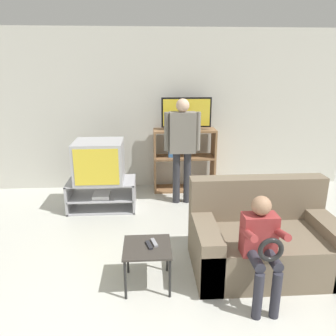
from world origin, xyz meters
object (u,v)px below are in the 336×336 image
Objects in this scene: media_shelf at (184,159)px; remote_control_white at (154,243)px; television_main at (99,161)px; television_flat at (186,115)px; person_seated_child at (262,243)px; couch at (263,241)px; person_standing_adult at (182,142)px; remote_control_black at (149,245)px; tv_stand at (102,195)px; snack_table at (147,251)px.

media_shelf is 2.53m from remote_control_white.
media_shelf is at bearing 62.62° from remote_control_white.
television_main is 1.48m from media_shelf.
person_seated_child is (0.33, -2.77, -0.71)m from television_flat.
television_flat reaches higher than media_shelf.
couch is 0.92× the size of person_standing_adult.
person_seated_child is (0.96, -0.29, 0.15)m from remote_control_black.
television_flat reaches higher than person_seated_child.
tv_stand is 1.41m from person_standing_adult.
couch reaches higher than snack_table.
media_shelf is 0.75m from television_flat.
television_flat reaches higher than television_main.
remote_control_black is at bearing -104.31° from television_flat.
television_main is 0.70× the size of person_seated_child.
media_shelf is 2.33× the size of snack_table.
person_standing_adult is 2.34m from person_seated_child.
tv_stand is 6.72× the size of remote_control_white.
snack_table is at bearing -105.11° from person_standing_adult.
snack_table is 0.28× the size of person_standing_adult.
snack_table is at bearing -104.03° from media_shelf.
person_seated_child is at bearing -83.26° from television_flat.
couch is at bearing -76.35° from television_flat.
person_standing_adult is (0.47, 1.93, 0.54)m from remote_control_white.
television_main reaches higher than snack_table.
person_seated_child is (1.63, -2.11, 0.36)m from tv_stand.
media_shelf is 7.20× the size of remote_control_black.
couch is (1.13, 0.19, -0.13)m from remote_control_white.
tv_stand is 1.93m from remote_control_white.
tv_stand is 1.95m from snack_table.
couch reaches higher than tv_stand.
media_shelf reaches higher than couch.
television_flat is 5.51× the size of remote_control_white.
television_flat is 2.73m from snack_table.
tv_stand is at bearing 127.68° from person_seated_child.
couch is at bearing -40.57° from television_main.
remote_control_black is at bearing 17.05° from snack_table.
snack_table is 1.04m from person_seated_child.
snack_table is 0.31× the size of couch.
remote_control_white is at bearing 35.34° from snack_table.
person_standing_adult is at bearing 74.89° from snack_table.
remote_control_black is (0.02, 0.01, 0.06)m from snack_table.
remote_control_white is (-0.56, -2.47, -0.11)m from media_shelf.
television_main is (-0.01, 0.00, 0.51)m from tv_stand.
television_main reaches higher than couch.
tv_stand is at bearing -1.49° from television_main.
tv_stand is 2.69m from person_seated_child.
television_flat is 1.78× the size of snack_table.
media_shelf is at bearing 125.60° from television_flat.
television_main is at bearing 97.82° from remote_control_white.
tv_stand is 1.43× the size of television_main.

